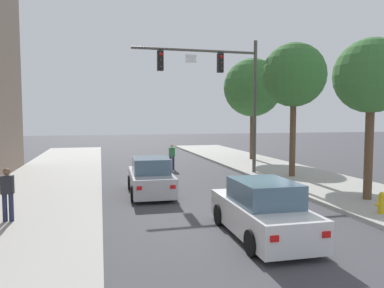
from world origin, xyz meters
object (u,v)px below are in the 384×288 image
Objects in this scene: pedestrian_crossing_road at (172,155)px; street_tree_nearest at (371,77)px; street_tree_third at (253,88)px; car_following_white at (262,211)px; fire_hydrant at (382,203)px; street_tree_second at (294,76)px; car_lead_silver at (151,178)px; traffic_signal_mast at (221,80)px; pedestrian_sidewalk_left_walker at (7,192)px.

pedestrian_crossing_road is 12.70m from street_tree_nearest.
street_tree_nearest is 13.89m from street_tree_third.
street_tree_nearest is (5.70, 2.70, 4.13)m from car_following_white.
fire_hydrant is (4.66, 0.78, -0.22)m from car_following_white.
street_tree_second is at bearing 89.94° from street_tree_nearest.
street_tree_nearest is (7.95, -3.68, 4.13)m from car_lead_silver.
street_tree_nearest is (1.04, 1.92, 4.35)m from fire_hydrant.
traffic_signal_mast is 8.32m from street_tree_nearest.
fire_hydrant is 4.87m from street_tree_nearest.
traffic_signal_mast reaches higher than street_tree_second.
traffic_signal_mast is 4.57× the size of pedestrian_sidewalk_left_walker.
car_lead_silver is at bearing 155.16° from street_tree_nearest.
street_tree_nearest is at bearing -24.84° from car_lead_silver.
street_tree_nearest reaches higher than pedestrian_sidewalk_left_walker.
traffic_signal_mast is 7.76m from street_tree_third.
pedestrian_sidewalk_left_walker is at bearing 158.35° from car_following_white.
car_lead_silver is at bearing -131.94° from street_tree_third.
car_lead_silver is at bearing -165.41° from street_tree_second.
traffic_signal_mast reaches higher than street_tree_nearest.
pedestrian_crossing_road is 8.81m from street_tree_second.
pedestrian_crossing_road is 13.41m from fire_hydrant.
pedestrian_sidewalk_left_walker is at bearing 170.16° from fire_hydrant.
pedestrian_crossing_road is at bearing 71.82° from car_lead_silver.
street_tree_second is (5.66, -4.91, 4.62)m from pedestrian_crossing_road.
street_tree_second is (1.05, 7.67, 5.03)m from fire_hydrant.
traffic_signal_mast is 1.22× the size of street_tree_nearest.
car_following_white is 7.65m from pedestrian_sidewalk_left_walker.
street_tree_nearest is 0.81× the size of street_tree_third.
pedestrian_crossing_road reaches higher than car_following_white.
car_following_white is 4.73m from fire_hydrant.
traffic_signal_mast is at bearing 77.56° from car_following_white.
traffic_signal_mast is 1.76× the size of car_following_white.
street_tree_nearest reaches higher than pedestrian_crossing_road.
car_following_white is at bearing -90.18° from pedestrian_crossing_road.
car_lead_silver is 0.70× the size of street_tree_nearest.
car_lead_silver is at bearing -139.28° from traffic_signal_mast.
car_following_white is at bearing -21.65° from pedestrian_sidewalk_left_walker.
traffic_signal_mast reaches higher than car_following_white.
street_tree_second is (3.43, -1.82, 0.17)m from traffic_signal_mast.
car_following_white reaches higher than fire_hydrant.
pedestrian_sidewalk_left_walker reaches higher than fire_hydrant.
car_lead_silver is 6.77m from car_following_white.
car_following_white is at bearing -124.00° from street_tree_second.
street_tree_third is at bearing 44.47° from pedestrian_sidewalk_left_walker.
pedestrian_sidewalk_left_walker is at bearing -141.50° from traffic_signal_mast.
car_lead_silver is at bearing 140.96° from fire_hydrant.
fire_hydrant is 9.23m from street_tree_second.
pedestrian_sidewalk_left_walker is at bearing -135.53° from street_tree_third.
fire_hydrant is at bearing -97.97° from street_tree_third.
street_tree_second reaches higher than car_following_white.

